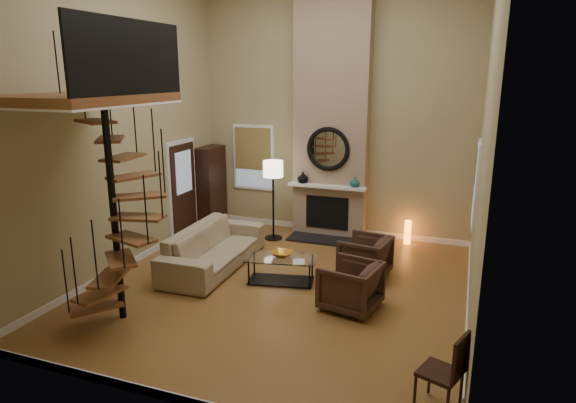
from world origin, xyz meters
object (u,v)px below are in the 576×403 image
(armchair_near, at_px, (369,257))
(coffee_table, at_px, (281,266))
(armchair_far, at_px, (355,287))
(floor_lamp, at_px, (273,175))
(sofa, at_px, (214,247))
(side_chair, at_px, (448,369))
(accent_lamp, at_px, (408,232))
(hutch, at_px, (211,186))

(armchair_near, relative_size, coffee_table, 0.63)
(armchair_far, relative_size, floor_lamp, 0.48)
(sofa, height_order, armchair_far, sofa)
(floor_lamp, distance_m, side_chair, 6.14)
(sofa, relative_size, accent_lamp, 5.11)
(armchair_far, bearing_deg, hutch, -115.94)
(side_chair, bearing_deg, coffee_table, 137.96)
(floor_lamp, bearing_deg, hutch, 165.49)
(armchair_far, height_order, floor_lamp, floor_lamp)
(armchair_far, relative_size, accent_lamp, 1.66)
(sofa, distance_m, armchair_near, 2.84)
(armchair_near, height_order, coffee_table, armchair_near)
(floor_lamp, height_order, side_chair, floor_lamp)
(sofa, relative_size, floor_lamp, 1.48)
(floor_lamp, relative_size, side_chair, 1.90)
(armchair_near, distance_m, side_chair, 3.68)
(coffee_table, xyz_separation_m, floor_lamp, (-0.99, 2.11, 1.13))
(coffee_table, relative_size, accent_lamp, 2.60)
(sofa, distance_m, armchair_far, 2.94)
(side_chair, bearing_deg, floor_lamp, 129.40)
(sofa, xyz_separation_m, floor_lamp, (0.43, 1.90, 1.02))
(side_chair, bearing_deg, armchair_far, 125.46)
(accent_lamp, bearing_deg, hutch, -177.17)
(coffee_table, height_order, accent_lamp, accent_lamp)
(armchair_near, height_order, armchair_far, armchair_far)
(sofa, xyz_separation_m, coffee_table, (1.42, -0.21, -0.11))
(armchair_near, relative_size, armchair_far, 0.98)
(floor_lamp, height_order, accent_lamp, floor_lamp)
(armchair_near, xyz_separation_m, armchair_far, (0.05, -1.32, 0.00))
(armchair_far, distance_m, floor_lamp, 3.75)
(armchair_near, bearing_deg, side_chair, 32.97)
(hutch, height_order, sofa, hutch)
(sofa, relative_size, side_chair, 2.81)
(sofa, bearing_deg, accent_lamp, -52.70)
(armchair_far, height_order, accent_lamp, armchair_far)
(hutch, bearing_deg, armchair_far, -36.84)
(coffee_table, xyz_separation_m, side_chair, (2.87, -2.59, 0.24))
(hutch, relative_size, accent_lamp, 3.64)
(coffee_table, distance_m, accent_lamp, 3.31)
(armchair_near, bearing_deg, accent_lamp, 177.06)
(hutch, bearing_deg, side_chair, -42.55)
(armchair_far, bearing_deg, side_chair, 46.36)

